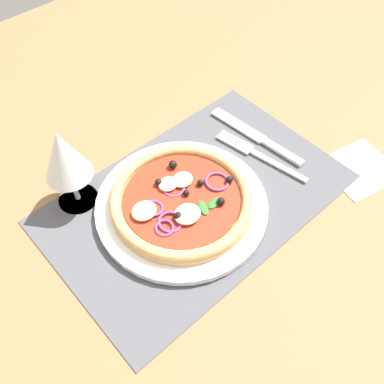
# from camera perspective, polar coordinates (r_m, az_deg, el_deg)

# --- Properties ---
(ground_plane) EXTENTS (1.90, 1.40, 0.02)m
(ground_plane) POSITION_cam_1_polar(r_m,az_deg,el_deg) (0.71, 0.57, -1.46)
(ground_plane) COLOR olive
(placemat) EXTENTS (0.48, 0.30, 0.00)m
(placemat) POSITION_cam_1_polar(r_m,az_deg,el_deg) (0.70, 0.58, -0.78)
(placemat) COLOR #4C4C51
(placemat) RESTS_ON ground_plane
(plate) EXTENTS (0.27, 0.27, 0.01)m
(plate) POSITION_cam_1_polar(r_m,az_deg,el_deg) (0.68, -1.22, -1.94)
(plate) COLOR white
(plate) RESTS_ON placemat
(pizza) EXTENTS (0.22, 0.22, 0.03)m
(pizza) POSITION_cam_1_polar(r_m,az_deg,el_deg) (0.67, -1.29, -1.11)
(pizza) COLOR tan
(pizza) RESTS_ON plate
(fork) EXTENTS (0.05, 0.18, 0.00)m
(fork) POSITION_cam_1_polar(r_m,az_deg,el_deg) (0.77, 8.47, 5.03)
(fork) COLOR silver
(fork) RESTS_ON placemat
(knife) EXTENTS (0.03, 0.20, 0.01)m
(knife) POSITION_cam_1_polar(r_m,az_deg,el_deg) (0.80, 8.34, 7.40)
(knife) COLOR silver
(knife) RESTS_ON placemat
(wine_glass) EXTENTS (0.07, 0.07, 0.15)m
(wine_glass) POSITION_cam_1_polar(r_m,az_deg,el_deg) (0.65, -16.54, 4.42)
(wine_glass) COLOR silver
(wine_glass) RESTS_ON ground_plane
(napkin) EXTENTS (0.13, 0.12, 0.00)m
(napkin) POSITION_cam_1_polar(r_m,az_deg,el_deg) (0.79, 21.25, 2.89)
(napkin) COLOR white
(napkin) RESTS_ON ground_plane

